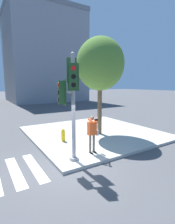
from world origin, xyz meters
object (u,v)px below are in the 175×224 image
Objects in this scene: person_photographer at (92,131)px; street_tree at (100,64)px; traffic_signal_pole at (71,92)px; fire_hydrant at (63,135)px.

street_tree reaches higher than person_photographer.
traffic_signal_pole is 2.18m from person_photographer.
traffic_signal_pole is 3.58m from fire_hydrant.
street_tree reaches higher than fire_hydrant.
traffic_signal_pole reaches higher than person_photographer.
traffic_signal_pole reaches higher than fire_hydrant.
street_tree is (2.15, 2.42, 3.32)m from person_photographer.
traffic_signal_pole is at bearing -169.96° from person_photographer.
person_photographer is at bearing 10.04° from traffic_signal_pole.
street_tree is (3.35, 2.63, 1.51)m from traffic_signal_pole.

